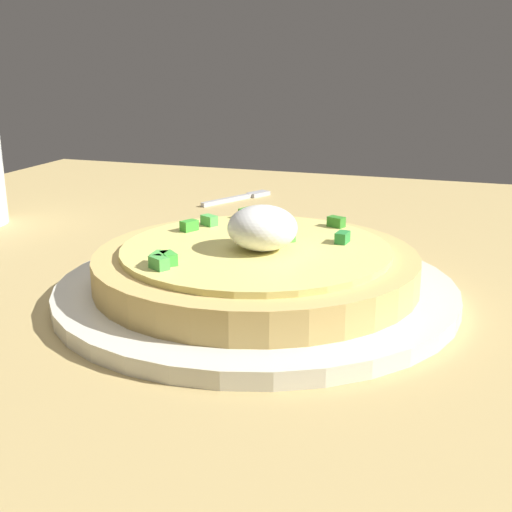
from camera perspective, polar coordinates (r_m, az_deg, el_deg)
name	(u,v)px	position (r cm, az deg, el deg)	size (l,w,h in cm)	color
dining_table	(122,278)	(58.06, -11.12, -1.80)	(97.21, 76.67, 2.12)	tan
plate	(256,290)	(49.23, 0.00, -2.87)	(28.60, 28.60, 1.14)	silver
pizza	(256,263)	(48.56, 0.02, -0.62)	(23.01, 23.01, 5.82)	tan
fork	(242,197)	(82.25, -1.19, 4.93)	(9.78, 5.55, 0.50)	#B7B7BC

